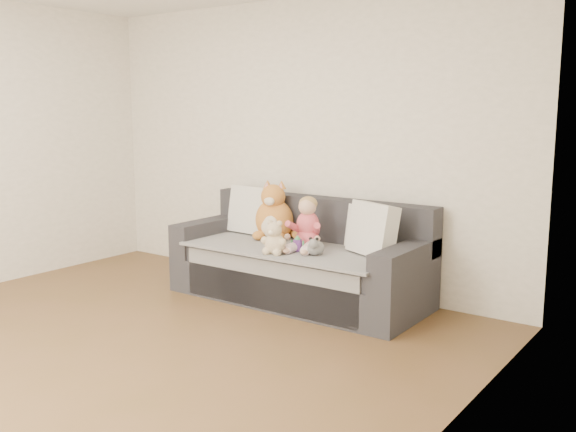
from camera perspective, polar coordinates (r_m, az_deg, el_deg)
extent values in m
plane|color=brown|center=(4.44, -18.50, -12.48)|extent=(5.00, 5.00, 0.00)
plane|color=beige|center=(5.93, 0.82, 6.40)|extent=(4.50, 0.00, 4.50)
plane|color=beige|center=(2.64, 9.90, 2.27)|extent=(0.00, 5.00, 5.00)
cube|color=#252429|center=(5.53, 0.91, -5.93)|extent=(2.20, 0.90, 0.30)
cube|color=#252429|center=(5.45, 0.74, -3.72)|extent=(1.90, 0.80, 0.15)
cube|color=#252429|center=(5.70, 2.93, -0.31)|extent=(2.20, 0.20, 0.40)
cube|color=#252429|center=(6.07, -6.86, -1.68)|extent=(0.20, 0.90, 0.30)
cube|color=#252429|center=(4.97, 10.46, -4.30)|extent=(0.20, 0.90, 0.30)
cube|color=gray|center=(5.41, 0.62, -2.86)|extent=(1.85, 0.88, 0.02)
cube|color=gray|center=(5.17, -1.89, -6.19)|extent=(1.70, 0.02, 0.41)
cube|color=silver|center=(5.96, -3.17, 0.52)|extent=(0.49, 0.25, 0.45)
cube|color=silver|center=(5.32, 7.26, -1.05)|extent=(0.41, 0.23, 0.37)
cube|color=silver|center=(5.12, 7.52, -1.17)|extent=(0.50, 0.37, 0.43)
ellipsoid|color=#CB474A|center=(5.37, 1.74, -1.97)|extent=(0.21, 0.17, 0.17)
ellipsoid|color=#CB474A|center=(5.36, 1.78, -0.71)|extent=(0.20, 0.17, 0.22)
ellipsoid|color=#DBAA8C|center=(5.32, 1.74, 0.83)|extent=(0.15, 0.15, 0.15)
ellipsoid|color=tan|center=(5.34, 1.81, 1.12)|extent=(0.15, 0.15, 0.12)
cylinder|color=#CB474A|center=(5.33, 0.54, -0.98)|extent=(0.06, 0.20, 0.13)
cylinder|color=#CB474A|center=(5.27, 2.57, -1.11)|extent=(0.16, 0.20, 0.13)
ellipsoid|color=#DBAA8C|center=(5.28, -0.05, -1.85)|extent=(0.05, 0.05, 0.05)
ellipsoid|color=#DBAA8C|center=(5.20, 2.62, -2.04)|extent=(0.05, 0.05, 0.05)
cylinder|color=#E5B2C6|center=(5.24, 0.52, -2.77)|extent=(0.11, 0.27, 0.09)
cylinder|color=#E5B2C6|center=(5.20, 1.75, -2.87)|extent=(0.18, 0.27, 0.09)
ellipsoid|color=#DBAA8C|center=(5.12, -0.12, -3.11)|extent=(0.06, 0.08, 0.04)
ellipsoid|color=#DBAA8C|center=(5.08, 1.46, -3.23)|extent=(0.06, 0.08, 0.04)
ellipsoid|color=#C36A2B|center=(5.75, -1.23, -0.37)|extent=(0.36, 0.31, 0.38)
ellipsoid|color=beige|center=(5.64, -1.66, -0.86)|extent=(0.19, 0.08, 0.21)
ellipsoid|color=#C36A2B|center=(5.69, -1.33, 1.74)|extent=(0.22, 0.22, 0.22)
ellipsoid|color=beige|center=(5.60, -1.68, 1.33)|extent=(0.10, 0.07, 0.08)
cone|color=#C36A2B|center=(5.73, -1.83, 2.85)|extent=(0.11, 0.11, 0.08)
cone|color=pink|center=(5.72, -1.88, 2.79)|extent=(0.07, 0.07, 0.05)
cone|color=#C36A2B|center=(5.69, -0.58, 2.80)|extent=(0.11, 0.11, 0.08)
cone|color=pink|center=(5.67, -0.63, 2.74)|extent=(0.07, 0.07, 0.05)
ellipsoid|color=#C36A2B|center=(5.67, -2.62, -1.73)|extent=(0.10, 0.13, 0.08)
ellipsoid|color=#C36A2B|center=(5.61, -0.83, -1.86)|extent=(0.10, 0.13, 0.08)
cylinder|color=#C36A2B|center=(5.76, 0.53, -1.60)|extent=(0.22, 0.21, 0.09)
ellipsoid|color=tan|center=(5.13, -1.18, -2.50)|extent=(0.17, 0.15, 0.17)
ellipsoid|color=tan|center=(5.10, -1.24, -1.24)|extent=(0.12, 0.12, 0.12)
ellipsoid|color=tan|center=(5.12, -1.60, -0.59)|extent=(0.05, 0.05, 0.05)
ellipsoid|color=tan|center=(5.08, -0.76, -0.67)|extent=(0.05, 0.05, 0.05)
ellipsoid|color=beige|center=(5.06, -1.50, -1.48)|extent=(0.05, 0.05, 0.05)
ellipsoid|color=tan|center=(5.15, -2.07, -2.17)|extent=(0.06, 0.06, 0.06)
ellipsoid|color=tan|center=(5.07, -0.50, -2.34)|extent=(0.06, 0.06, 0.06)
ellipsoid|color=tan|center=(5.12, -1.93, -3.15)|extent=(0.07, 0.07, 0.07)
ellipsoid|color=tan|center=(5.08, -0.99, -3.26)|extent=(0.07, 0.07, 0.07)
ellipsoid|color=white|center=(5.11, 2.47, -2.86)|extent=(0.13, 0.16, 0.12)
ellipsoid|color=white|center=(5.02, 2.26, -2.48)|extent=(0.08, 0.08, 0.08)
ellipsoid|color=black|center=(5.03, 2.02, -2.02)|extent=(0.03, 0.03, 0.03)
ellipsoid|color=black|center=(5.02, 2.59, -2.06)|extent=(0.03, 0.03, 0.03)
cylinder|color=#693796|center=(5.24, 0.85, -2.59)|extent=(0.09, 0.09, 0.10)
cone|color=#3A9651|center=(5.23, 0.85, -1.93)|extent=(0.08, 0.08, 0.04)
cylinder|color=#3A9651|center=(5.26, 0.34, -2.49)|extent=(0.02, 0.02, 0.07)
cylinder|color=#3A9651|center=(5.22, 1.37, -2.57)|extent=(0.02, 0.02, 0.07)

